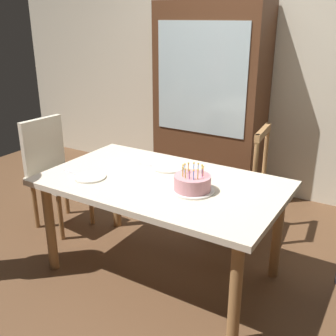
# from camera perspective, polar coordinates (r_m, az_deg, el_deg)

# --- Properties ---
(ground) EXTENTS (6.40, 6.40, 0.00)m
(ground) POSITION_cam_1_polar(r_m,az_deg,el_deg) (3.05, -0.83, -14.43)
(ground) COLOR brown
(back_wall) EXTENTS (6.40, 0.10, 2.60)m
(back_wall) POSITION_cam_1_polar(r_m,az_deg,el_deg) (4.19, 13.07, 14.04)
(back_wall) COLOR beige
(back_wall) RESTS_ON ground
(dining_table) EXTENTS (1.62, 0.96, 0.72)m
(dining_table) POSITION_cam_1_polar(r_m,az_deg,el_deg) (2.73, -0.90, -3.42)
(dining_table) COLOR beige
(dining_table) RESTS_ON ground
(birthday_cake) EXTENTS (0.28, 0.28, 0.17)m
(birthday_cake) POSITION_cam_1_polar(r_m,az_deg,el_deg) (2.52, 3.49, -2.23)
(birthday_cake) COLOR silver
(birthday_cake) RESTS_ON dining_table
(plate_near_celebrant) EXTENTS (0.22, 0.22, 0.01)m
(plate_near_celebrant) POSITION_cam_1_polar(r_m,az_deg,el_deg) (2.79, -11.08, -1.27)
(plate_near_celebrant) COLOR silver
(plate_near_celebrant) RESTS_ON dining_table
(plate_far_side) EXTENTS (0.22, 0.22, 0.01)m
(plate_far_side) POSITION_cam_1_polar(r_m,az_deg,el_deg) (2.90, 0.00, 0.04)
(plate_far_side) COLOR silver
(plate_far_side) RESTS_ON dining_table
(fork_near_celebrant) EXTENTS (0.18, 0.04, 0.01)m
(fork_near_celebrant) POSITION_cam_1_polar(r_m,az_deg,el_deg) (2.89, -13.44, -0.69)
(fork_near_celebrant) COLOR silver
(fork_near_celebrant) RESTS_ON dining_table
(fork_far_side) EXTENTS (0.18, 0.02, 0.01)m
(fork_far_side) POSITION_cam_1_polar(r_m,az_deg,el_deg) (2.97, -2.78, 0.46)
(fork_far_side) COLOR silver
(fork_far_side) RESTS_ON dining_table
(chair_spindle_back) EXTENTS (0.48, 0.48, 0.95)m
(chair_spindle_back) POSITION_cam_1_polar(r_m,az_deg,el_deg) (3.36, 9.92, -2.23)
(chair_spindle_back) COLOR tan
(chair_spindle_back) RESTS_ON ground
(chair_upholstered) EXTENTS (0.48, 0.48, 0.95)m
(chair_upholstered) POSITION_cam_1_polar(r_m,az_deg,el_deg) (3.60, -16.03, 0.06)
(chair_upholstered) COLOR beige
(chair_upholstered) RESTS_ON ground
(china_cabinet) EXTENTS (1.10, 0.45, 1.90)m
(china_cabinet) POSITION_cam_1_polar(r_m,az_deg,el_deg) (4.13, 5.98, 9.46)
(china_cabinet) COLOR #56331E
(china_cabinet) RESTS_ON ground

